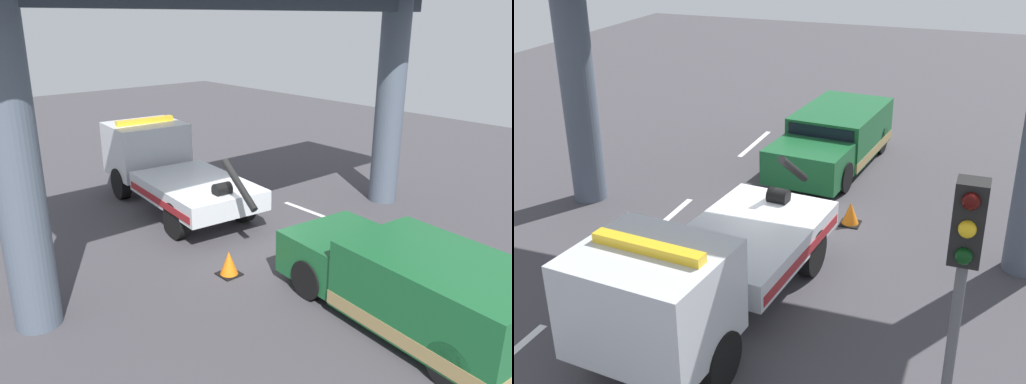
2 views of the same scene
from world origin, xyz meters
TOP-DOWN VIEW (x-y plane):
  - ground_plane at (0.00, 0.00)m, footprint 60.00×40.00m
  - lane_stripe_mid at (0.00, -2.87)m, footprint 2.60×0.16m
  - lane_stripe_east at (6.00, -2.87)m, footprint 2.60×0.16m
  - tow_truck_white at (3.78, -0.07)m, footprint 7.33×2.93m
  - towed_van_green at (-5.15, 0.01)m, footprint 5.37×2.63m
  - overpass_structure at (-0.52, 0.00)m, footprint 3.60×12.80m
  - traffic_cone_orange at (-1.34, 1.45)m, footprint 0.48×0.48m

SIDE VIEW (x-z plane):
  - ground_plane at x=0.00m, z-range -0.10..0.00m
  - lane_stripe_mid at x=0.00m, z-range 0.00..0.01m
  - lane_stripe_east at x=6.00m, z-range 0.00..0.01m
  - traffic_cone_orange at x=-1.34m, z-range -0.02..0.56m
  - towed_van_green at x=-5.15m, z-range -0.01..1.57m
  - tow_truck_white at x=3.78m, z-range -0.03..2.43m
  - overpass_structure at x=-0.52m, z-range 2.42..9.39m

